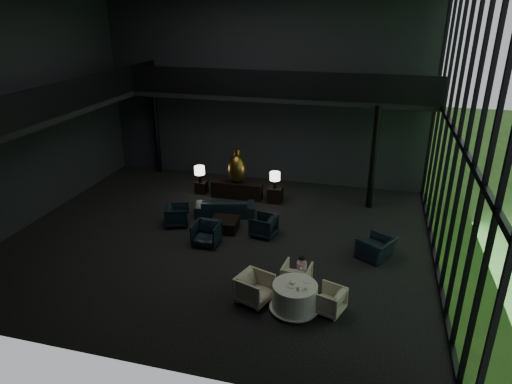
% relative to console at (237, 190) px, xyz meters
% --- Properties ---
extents(floor, '(14.00, 12.00, 0.02)m').
position_rel_console_xyz_m(floor, '(0.47, -3.54, -0.33)').
color(floor, black).
rests_on(floor, ground).
extents(wall_back, '(14.00, 0.04, 8.00)m').
position_rel_console_xyz_m(wall_back, '(0.47, 2.46, 3.67)').
color(wall_back, black).
rests_on(wall_back, ground).
extents(wall_front, '(14.00, 0.04, 8.00)m').
position_rel_console_xyz_m(wall_front, '(0.47, -9.54, 3.67)').
color(wall_front, black).
rests_on(wall_front, ground).
extents(wall_left, '(0.04, 12.00, 8.00)m').
position_rel_console_xyz_m(wall_left, '(-6.53, -3.54, 3.67)').
color(wall_left, black).
rests_on(wall_left, ground).
extents(curtain_wall, '(0.20, 12.00, 8.00)m').
position_rel_console_xyz_m(curtain_wall, '(7.42, -3.54, 3.67)').
color(curtain_wall, black).
rests_on(curtain_wall, ground).
extents(mezzanine_left, '(2.00, 12.00, 0.25)m').
position_rel_console_xyz_m(mezzanine_left, '(-5.53, -3.54, 3.67)').
color(mezzanine_left, black).
rests_on(mezzanine_left, wall_left).
extents(mezzanine_back, '(12.00, 2.00, 0.25)m').
position_rel_console_xyz_m(mezzanine_back, '(1.47, 1.46, 3.67)').
color(mezzanine_back, black).
rests_on(mezzanine_back, wall_back).
extents(railing_left, '(0.06, 12.00, 1.00)m').
position_rel_console_xyz_m(railing_left, '(-4.53, -3.54, 4.27)').
color(railing_left, black).
rests_on(railing_left, mezzanine_left).
extents(railing_back, '(12.00, 0.06, 1.00)m').
position_rel_console_xyz_m(railing_back, '(1.47, 0.46, 4.27)').
color(railing_back, black).
rests_on(railing_back, mezzanine_back).
extents(column_nw, '(0.24, 0.24, 4.00)m').
position_rel_console_xyz_m(column_nw, '(-4.53, 2.16, 1.67)').
color(column_nw, black).
rests_on(column_nw, floor).
extents(column_ne, '(0.24, 0.24, 4.00)m').
position_rel_console_xyz_m(column_ne, '(5.27, 0.46, 1.67)').
color(column_ne, black).
rests_on(column_ne, floor).
extents(console, '(2.10, 0.48, 0.67)m').
position_rel_console_xyz_m(console, '(0.00, 0.00, 0.00)').
color(console, black).
rests_on(console, floor).
extents(bronze_urn, '(0.76, 0.76, 1.41)m').
position_rel_console_xyz_m(bronze_urn, '(0.00, 0.06, 0.94)').
color(bronze_urn, '#B7903C').
rests_on(bronze_urn, console).
extents(side_table_left, '(0.46, 0.46, 0.50)m').
position_rel_console_xyz_m(side_table_left, '(-1.60, 0.14, -0.08)').
color(side_table_left, black).
rests_on(side_table_left, floor).
extents(table_lamp_left, '(0.43, 0.43, 0.71)m').
position_rel_console_xyz_m(table_lamp_left, '(-1.60, 0.01, 0.68)').
color(table_lamp_left, black).
rests_on(table_lamp_left, side_table_left).
extents(side_table_right, '(0.56, 0.56, 0.61)m').
position_rel_console_xyz_m(side_table_right, '(1.60, 0.01, -0.03)').
color(side_table_right, black).
rests_on(side_table_right, floor).
extents(table_lamp_right, '(0.41, 0.41, 0.68)m').
position_rel_console_xyz_m(table_lamp_right, '(1.60, -0.09, 0.77)').
color(table_lamp_right, black).
rests_on(table_lamp_right, side_table_right).
extents(sofa, '(2.46, 1.30, 0.92)m').
position_rel_console_xyz_m(sofa, '(0.05, -1.70, 0.13)').
color(sofa, black).
rests_on(sofa, floor).
extents(lounge_armchair_west, '(1.04, 1.07, 0.88)m').
position_rel_console_xyz_m(lounge_armchair_west, '(-1.33, -2.94, 0.10)').
color(lounge_armchair_west, black).
rests_on(lounge_armchair_west, floor).
extents(lounge_armchair_east, '(0.91, 0.95, 0.86)m').
position_rel_console_xyz_m(lounge_armchair_east, '(1.85, -2.93, 0.10)').
color(lounge_armchair_east, black).
rests_on(lounge_armchair_east, floor).
extents(lounge_armchair_south, '(0.92, 0.86, 0.94)m').
position_rel_console_xyz_m(lounge_armchair_south, '(0.19, -4.00, 0.14)').
color(lounge_armchair_south, black).
rests_on(lounge_armchair_south, floor).
extents(window_armchair, '(1.12, 1.26, 0.92)m').
position_rel_console_xyz_m(window_armchair, '(5.61, -3.46, 0.13)').
color(window_armchair, black).
rests_on(window_armchair, floor).
extents(coffee_table, '(1.00, 1.00, 0.41)m').
position_rel_console_xyz_m(coffee_table, '(0.43, -2.87, -0.13)').
color(coffee_table, black).
rests_on(coffee_table, floor).
extents(dining_table, '(1.32, 1.32, 0.75)m').
position_rel_console_xyz_m(dining_table, '(3.63, -6.72, -0.01)').
color(dining_table, white).
rests_on(dining_table, floor).
extents(dining_chair_north, '(0.81, 0.77, 0.76)m').
position_rel_console_xyz_m(dining_chair_north, '(3.49, -5.66, 0.05)').
color(dining_chair_north, '#B5AA99').
rests_on(dining_chair_north, floor).
extents(dining_chair_east, '(0.84, 0.87, 0.72)m').
position_rel_console_xyz_m(dining_chair_east, '(4.49, -6.57, 0.03)').
color(dining_chair_east, '#B2A99A').
rests_on(dining_chair_east, floor).
extents(dining_chair_west, '(1.11, 1.15, 0.95)m').
position_rel_console_xyz_m(dining_chair_west, '(2.53, -6.63, 0.14)').
color(dining_chair_west, '#ABA28E').
rests_on(dining_chair_west, floor).
extents(child, '(0.27, 0.27, 0.59)m').
position_rel_console_xyz_m(child, '(3.63, -5.74, 0.41)').
color(child, '#C78CA7').
rests_on(child, dining_chair_north).
extents(plate_a, '(0.23, 0.23, 0.01)m').
position_rel_console_xyz_m(plate_a, '(3.54, -6.80, 0.42)').
color(plate_a, white).
rests_on(plate_a, dining_table).
extents(plate_b, '(0.23, 0.23, 0.02)m').
position_rel_console_xyz_m(plate_b, '(3.91, -6.49, 0.42)').
color(plate_b, white).
rests_on(plate_b, dining_table).
extents(saucer, '(0.18, 0.18, 0.01)m').
position_rel_console_xyz_m(saucer, '(3.89, -6.90, 0.42)').
color(saucer, white).
rests_on(saucer, dining_table).
extents(coffee_cup, '(0.11, 0.11, 0.06)m').
position_rel_console_xyz_m(coffee_cup, '(3.93, -6.86, 0.46)').
color(coffee_cup, white).
rests_on(coffee_cup, saucer).
extents(cereal_bowl, '(0.17, 0.17, 0.09)m').
position_rel_console_xyz_m(cereal_bowl, '(3.54, -6.68, 0.46)').
color(cereal_bowl, white).
rests_on(cereal_bowl, dining_table).
extents(cream_pot, '(0.09, 0.09, 0.08)m').
position_rel_console_xyz_m(cream_pot, '(3.73, -6.95, 0.46)').
color(cream_pot, '#99999E').
rests_on(cream_pot, dining_table).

